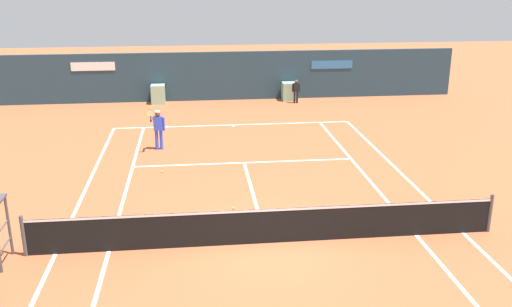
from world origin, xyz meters
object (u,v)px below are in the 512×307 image
Objects in this scene: player_on_baseline at (158,126)px; tennis_ball_mid_court at (162,171)px; ball_kid_left_post at (296,90)px; tennis_ball_by_sideline at (234,208)px.

player_on_baseline is 26.36× the size of tennis_ball_mid_court.
ball_kid_left_post is (6.76, 7.35, -0.23)m from player_on_baseline.
ball_kid_left_post is at bearing 56.85° from tennis_ball_mid_court.
player_on_baseline is 2.82m from tennis_ball_mid_court.
tennis_ball_by_sideline is (2.24, -3.46, 0.00)m from tennis_ball_mid_court.
tennis_ball_by_sideline is at bearing -57.13° from tennis_ball_mid_court.
ball_kid_left_post reaches higher than tennis_ball_by_sideline.
player_on_baseline reaches higher than tennis_ball_mid_court.
player_on_baseline is at bearing 45.99° from ball_kid_left_post.
ball_kid_left_post is at bearing 72.29° from tennis_ball_by_sideline.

